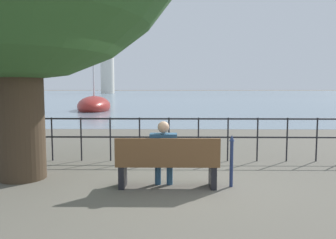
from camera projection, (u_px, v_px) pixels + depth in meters
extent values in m
plane|color=#605B51|center=(168.00, 187.00, 5.80)|extent=(1000.00, 1000.00, 0.00)
cube|color=slate|center=(172.00, 92.00, 163.39)|extent=(600.00, 300.00, 0.01)
cylinder|color=#423323|center=(20.00, 103.00, 6.22)|extent=(0.86, 0.86, 2.93)
cube|color=brown|center=(168.00, 163.00, 5.76)|extent=(1.79, 0.45, 0.05)
cube|color=brown|center=(167.00, 152.00, 5.53)|extent=(1.79, 0.04, 0.45)
cube|color=black|center=(123.00, 176.00, 5.79)|extent=(0.10, 0.41, 0.40)
cube|color=black|center=(213.00, 176.00, 5.77)|extent=(0.10, 0.41, 0.40)
cylinder|color=navy|center=(158.00, 172.00, 5.94)|extent=(0.11, 0.11, 0.45)
cylinder|color=navy|center=(170.00, 172.00, 5.93)|extent=(0.11, 0.11, 0.45)
cube|color=navy|center=(164.00, 158.00, 5.82)|extent=(0.40, 0.26, 0.14)
cube|color=navy|center=(163.00, 148.00, 5.72)|extent=(0.47, 0.24, 0.51)
sphere|color=tan|center=(163.00, 127.00, 5.68)|extent=(0.20, 0.20, 0.20)
cylinder|color=black|center=(23.00, 139.00, 7.90)|extent=(0.04, 0.04, 1.05)
cylinder|color=black|center=(52.00, 139.00, 7.89)|extent=(0.04, 0.04, 1.05)
cylinder|color=black|center=(81.00, 139.00, 7.88)|extent=(0.04, 0.04, 1.05)
cylinder|color=black|center=(110.00, 139.00, 7.87)|extent=(0.04, 0.04, 1.05)
cylinder|color=black|center=(140.00, 139.00, 7.86)|extent=(0.04, 0.04, 1.05)
cylinder|color=black|center=(169.00, 139.00, 7.85)|extent=(0.04, 0.04, 1.05)
cylinder|color=black|center=(198.00, 139.00, 7.84)|extent=(0.04, 0.04, 1.05)
cylinder|color=black|center=(228.00, 139.00, 7.83)|extent=(0.04, 0.04, 1.05)
cylinder|color=black|center=(257.00, 140.00, 7.82)|extent=(0.04, 0.04, 1.05)
cylinder|color=black|center=(287.00, 140.00, 7.81)|extent=(0.04, 0.04, 1.05)
cylinder|color=black|center=(317.00, 140.00, 7.80)|extent=(0.04, 0.04, 1.05)
cylinder|color=black|center=(169.00, 119.00, 7.80)|extent=(15.52, 0.04, 0.04)
cylinder|color=black|center=(169.00, 137.00, 7.84)|extent=(15.52, 0.04, 0.04)
cylinder|color=navy|center=(231.00, 164.00, 5.78)|extent=(0.06, 0.06, 0.82)
cone|color=navy|center=(232.00, 138.00, 5.74)|extent=(0.09, 0.09, 0.11)
ellipsoid|color=maroon|center=(94.00, 106.00, 26.61)|extent=(3.44, 6.42, 1.65)
cylinder|color=silver|center=(93.00, 33.00, 26.06)|extent=(0.14, 0.14, 10.73)
ellipsoid|color=silver|center=(13.00, 105.00, 30.01)|extent=(3.94, 8.91, 1.10)
cylinder|color=silver|center=(11.00, 69.00, 29.70)|extent=(0.14, 0.14, 6.02)
cylinder|color=silver|center=(107.00, 74.00, 122.39)|extent=(5.00, 5.00, 14.81)
cylinder|color=#2D2D33|center=(107.00, 51.00, 121.62)|extent=(3.50, 3.50, 1.81)
cone|color=#4C1E19|center=(107.00, 47.00, 121.47)|extent=(4.00, 4.00, 1.45)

